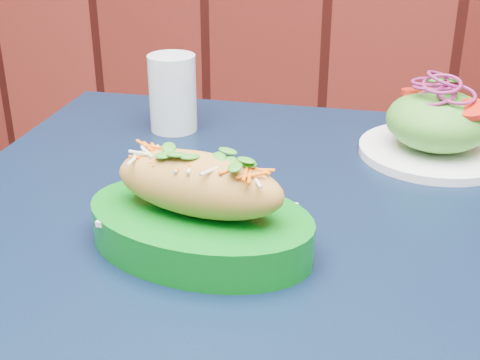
# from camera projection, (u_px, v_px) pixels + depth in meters

# --- Properties ---
(cafe_table) EXTENTS (0.84, 0.84, 0.75)m
(cafe_table) POSITION_uv_depth(u_px,v_px,m) (261.00, 278.00, 0.82)
(cafe_table) COLOR black
(cafe_table) RESTS_ON ground
(banh_mi_basket) EXTENTS (0.27, 0.20, 0.11)m
(banh_mi_basket) POSITION_uv_depth(u_px,v_px,m) (200.00, 211.00, 0.69)
(banh_mi_basket) COLOR #066F15
(banh_mi_basket) RESTS_ON cafe_table
(salad_plate) EXTENTS (0.21, 0.21, 0.12)m
(salad_plate) POSITION_uv_depth(u_px,v_px,m) (438.00, 126.00, 0.92)
(salad_plate) COLOR white
(salad_plate) RESTS_ON cafe_table
(water_glass) EXTENTS (0.07, 0.07, 0.12)m
(water_glass) POSITION_uv_depth(u_px,v_px,m) (173.00, 93.00, 1.01)
(water_glass) COLOR silver
(water_glass) RESTS_ON cafe_table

